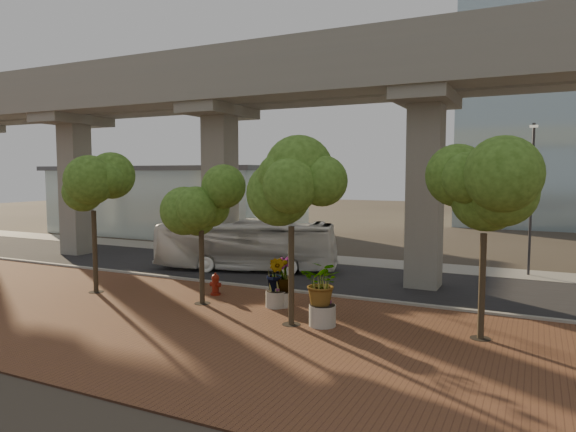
% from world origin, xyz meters
% --- Properties ---
extents(ground, '(160.00, 160.00, 0.00)m').
position_xyz_m(ground, '(0.00, 0.00, 0.00)').
color(ground, '#363027').
rests_on(ground, ground).
extents(brick_plaza, '(70.00, 13.00, 0.06)m').
position_xyz_m(brick_plaza, '(0.00, -8.00, 0.03)').
color(brick_plaza, brown).
rests_on(brick_plaza, ground).
extents(asphalt_road, '(90.00, 8.00, 0.04)m').
position_xyz_m(asphalt_road, '(0.00, 2.00, 0.02)').
color(asphalt_road, black).
rests_on(asphalt_road, ground).
extents(curb_strip, '(70.00, 0.25, 0.16)m').
position_xyz_m(curb_strip, '(0.00, -2.00, 0.08)').
color(curb_strip, gray).
rests_on(curb_strip, ground).
extents(far_sidewalk, '(90.00, 3.00, 0.06)m').
position_xyz_m(far_sidewalk, '(0.00, 7.50, 0.03)').
color(far_sidewalk, gray).
rests_on(far_sidewalk, ground).
extents(transit_viaduct, '(72.00, 5.60, 12.40)m').
position_xyz_m(transit_viaduct, '(0.00, 2.00, 7.29)').
color(transit_viaduct, gray).
rests_on(transit_viaduct, ground).
extents(station_pavilion, '(23.00, 13.00, 6.30)m').
position_xyz_m(station_pavilion, '(-20.00, 16.00, 3.22)').
color(station_pavilion, silver).
rests_on(station_pavilion, ground).
extents(transit_bus, '(10.81, 5.26, 2.94)m').
position_xyz_m(transit_bus, '(-4.20, 1.90, 1.47)').
color(transit_bus, silver).
rests_on(transit_bus, ground).
extents(fire_hydrant, '(0.51, 0.46, 1.03)m').
position_xyz_m(fire_hydrant, '(-2.26, -4.13, 0.55)').
color(fire_hydrant, maroon).
rests_on(fire_hydrant, ground).
extents(planter_front, '(2.21, 2.21, 2.44)m').
position_xyz_m(planter_front, '(4.00, -6.42, 1.54)').
color(planter_front, gray).
rests_on(planter_front, ground).
extents(planter_right, '(1.95, 1.95, 2.09)m').
position_xyz_m(planter_right, '(1.50, -4.53, 1.32)').
color(planter_right, '#A8A698').
rests_on(planter_right, ground).
extents(planter_left, '(1.94, 1.94, 2.13)m').
position_xyz_m(planter_left, '(1.23, -4.79, 1.35)').
color(planter_left, '#A09A90').
rests_on(planter_left, ground).
extents(street_tree_far_west, '(3.46, 3.46, 6.46)m').
position_xyz_m(street_tree_far_west, '(-7.68, -6.14, 4.92)').
color(street_tree_far_west, '#403424').
rests_on(street_tree_far_west, ground).
extents(street_tree_near_west, '(3.82, 3.82, 6.09)m').
position_xyz_m(street_tree_near_west, '(-1.90, -5.68, 4.39)').
color(street_tree_near_west, '#403424').
rests_on(street_tree_near_west, ground).
extents(street_tree_near_east, '(3.90, 3.90, 6.60)m').
position_xyz_m(street_tree_near_east, '(2.90, -6.78, 4.87)').
color(street_tree_near_east, '#403424').
rests_on(street_tree_near_east, ground).
extents(street_tree_far_east, '(3.80, 3.80, 6.46)m').
position_xyz_m(street_tree_far_east, '(9.41, -5.42, 4.77)').
color(street_tree_far_east, '#403424').
rests_on(street_tree_far_east, ground).
extents(streetlamp_west, '(0.36, 1.05, 7.27)m').
position_xyz_m(streetlamp_west, '(-9.11, 7.03, 4.25)').
color(streetlamp_west, '#303136').
rests_on(streetlamp_west, ground).
extents(streetlamp_east, '(0.41, 1.20, 8.27)m').
position_xyz_m(streetlamp_east, '(10.69, 7.34, 4.83)').
color(streetlamp_east, '#2E2E33').
rests_on(streetlamp_east, ground).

